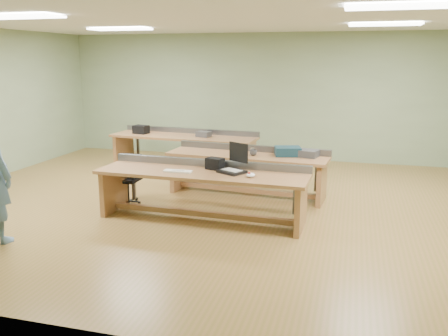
{
  "coord_description": "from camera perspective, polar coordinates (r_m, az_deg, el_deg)",
  "views": [
    {
      "loc": [
        2.07,
        -7.38,
        2.41
      ],
      "look_at": [
        0.21,
        -0.6,
        0.77
      ],
      "focal_mm": 38.0,
      "sensor_mm": 36.0,
      "label": 1
    }
  ],
  "objects": [
    {
      "name": "floor",
      "position": [
        8.03,
        -0.34,
        -4.35
      ],
      "size": [
        10.0,
        10.0,
        0.0
      ],
      "primitive_type": "plane",
      "color": "olive",
      "rests_on": "ground"
    },
    {
      "name": "ceiling",
      "position": [
        7.69,
        -0.38,
        17.5
      ],
      "size": [
        10.0,
        10.0,
        0.0
      ],
      "primitive_type": "plane",
      "color": "silver",
      "rests_on": "wall_back"
    },
    {
      "name": "wall_back",
      "position": [
        11.6,
        5.04,
        8.54
      ],
      "size": [
        10.0,
        0.04,
        3.0
      ],
      "primitive_type": "cube",
      "color": "gray",
      "rests_on": "floor"
    },
    {
      "name": "wall_front",
      "position": [
        4.07,
        -15.77,
        -0.3
      ],
      "size": [
        10.0,
        0.04,
        3.0
      ],
      "primitive_type": "cube",
      "color": "gray",
      "rests_on": "floor"
    },
    {
      "name": "fluor_panels",
      "position": [
        7.69,
        -0.38,
        17.28
      ],
      "size": [
        6.2,
        3.5,
        0.03
      ],
      "color": "white",
      "rests_on": "ceiling"
    },
    {
      "name": "workbench_front",
      "position": [
        7.16,
        -2.59,
        -1.85
      ],
      "size": [
        3.22,
        0.95,
        0.86
      ],
      "rotation": [
        0.0,
        0.0,
        -0.03
      ],
      "color": "#A27344",
      "rests_on": "floor"
    },
    {
      "name": "workbench_mid",
      "position": [
        8.44,
        2.84,
        0.4
      ],
      "size": [
        2.91,
        1.0,
        0.86
      ],
      "rotation": [
        0.0,
        0.0,
        -0.09
      ],
      "color": "#A27344",
      "rests_on": "floor"
    },
    {
      "name": "workbench_back",
      "position": [
        10.5,
        -4.83,
        2.92
      ],
      "size": [
        3.3,
        1.13,
        0.86
      ],
      "rotation": [
        0.0,
        0.0,
        -0.08
      ],
      "color": "#A27344",
      "rests_on": "floor"
    },
    {
      "name": "laptop_base",
      "position": [
        7.01,
        0.94,
        -0.43
      ],
      "size": [
        0.47,
        0.44,
        0.04
      ],
      "primitive_type": "cube",
      "rotation": [
        0.0,
        0.0,
        -0.51
      ],
      "color": "black",
      "rests_on": "workbench_front"
    },
    {
      "name": "laptop_screen",
      "position": [
        7.05,
        1.77,
        1.89
      ],
      "size": [
        0.33,
        0.2,
        0.29
      ],
      "primitive_type": "cube",
      "rotation": [
        0.0,
        0.0,
        -0.51
      ],
      "color": "black",
      "rests_on": "laptop_base"
    },
    {
      "name": "keyboard",
      "position": [
        7.09,
        -5.59,
        -0.39
      ],
      "size": [
        0.42,
        0.15,
        0.02
      ],
      "primitive_type": "cube",
      "rotation": [
        0.0,
        0.0,
        0.01
      ],
      "color": "silver",
      "rests_on": "workbench_front"
    },
    {
      "name": "trackball_mouse",
      "position": [
        6.76,
        3.23,
        -0.85
      ],
      "size": [
        0.17,
        0.18,
        0.06
      ],
      "primitive_type": "ellipsoid",
      "rotation": [
        0.0,
        0.0,
        0.4
      ],
      "color": "white",
      "rests_on": "workbench_front"
    },
    {
      "name": "camera_bag",
      "position": [
        7.22,
        -1.1,
        0.53
      ],
      "size": [
        0.3,
        0.24,
        0.18
      ],
      "primitive_type": "cube",
      "rotation": [
        0.0,
        0.0,
        -0.33
      ],
      "color": "black",
      "rests_on": "workbench_front"
    },
    {
      "name": "task_chair",
      "position": [
        8.17,
        -11.4,
        -2.11
      ],
      "size": [
        0.45,
        0.45,
        0.82
      ],
      "rotation": [
        0.0,
        0.0,
        -0.01
      ],
      "color": "black",
      "rests_on": "floor"
    },
    {
      "name": "parts_bin_teal",
      "position": [
        8.32,
        7.68,
        2.01
      ],
      "size": [
        0.51,
        0.43,
        0.15
      ],
      "primitive_type": "cube",
      "rotation": [
        0.0,
        0.0,
        0.26
      ],
      "color": "#122F3D",
      "rests_on": "workbench_mid"
    },
    {
      "name": "parts_bin_grey",
      "position": [
        8.29,
        9.73,
        1.78
      ],
      "size": [
        0.5,
        0.38,
        0.12
      ],
      "primitive_type": "cube",
      "rotation": [
        0.0,
        0.0,
        -0.24
      ],
      "color": "#363638",
      "rests_on": "workbench_mid"
    },
    {
      "name": "mug",
      "position": [
        8.27,
        3.54,
        1.85
      ],
      "size": [
        0.15,
        0.15,
        0.1
      ],
      "primitive_type": "imported",
      "rotation": [
        0.0,
        0.0,
        -0.17
      ],
      "color": "#363638",
      "rests_on": "workbench_mid"
    },
    {
      "name": "drinks_can",
      "position": [
        8.34,
        3.43,
        2.01
      ],
      "size": [
        0.07,
        0.07,
        0.12
      ],
      "primitive_type": "cylinder",
      "rotation": [
        0.0,
        0.0,
        -0.13
      ],
      "color": "silver",
      "rests_on": "workbench_mid"
    },
    {
      "name": "storage_box_back",
      "position": [
        10.85,
        -9.96,
        4.59
      ],
      "size": [
        0.37,
        0.3,
        0.19
      ],
      "primitive_type": "cube",
      "rotation": [
        0.0,
        0.0,
        -0.21
      ],
      "color": "black",
      "rests_on": "workbench_back"
    },
    {
      "name": "tray_back",
      "position": [
        10.25,
        -2.47,
        4.1
      ],
      "size": [
        0.34,
        0.28,
        0.12
      ],
      "primitive_type": "cube",
      "rotation": [
        0.0,
        0.0,
        -0.27
      ],
      "color": "#363638",
      "rests_on": "workbench_back"
    }
  ]
}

